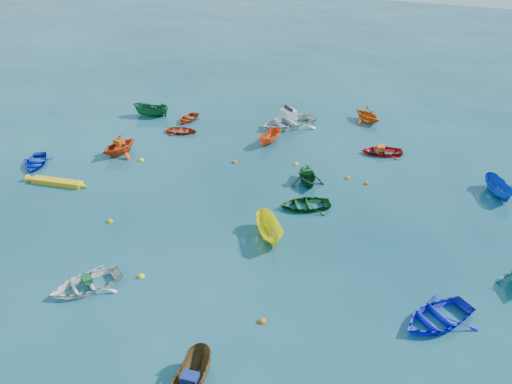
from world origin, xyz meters
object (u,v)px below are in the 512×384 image
at_px(dinghy_blue_sw, 36,165).
at_px(kayak_yellow, 57,184).
at_px(motorboat_white, 288,126).
at_px(dinghy_white_near, 87,288).
at_px(dinghy_blue_se, 436,322).

distance_m(dinghy_blue_sw, kayak_yellow, 3.74).
relative_size(kayak_yellow, motorboat_white, 0.87).
bearing_deg(kayak_yellow, dinghy_white_near, -140.53).
distance_m(dinghy_white_near, kayak_yellow, 11.37).
xyz_separation_m(dinghy_blue_se, kayak_yellow, (-24.60, 2.65, 0.00)).
bearing_deg(dinghy_blue_se, dinghy_white_near, -125.96).
height_order(dinghy_blue_se, kayak_yellow, dinghy_blue_se).
bearing_deg(motorboat_white, dinghy_blue_sw, -97.40).
height_order(dinghy_blue_sw, motorboat_white, motorboat_white).
relative_size(dinghy_white_near, motorboat_white, 0.70).
bearing_deg(dinghy_white_near, motorboat_white, 119.46).
xyz_separation_m(dinghy_white_near, dinghy_blue_se, (15.89, 4.66, 0.00)).
bearing_deg(motorboat_white, dinghy_white_near, -56.95).
height_order(dinghy_blue_sw, dinghy_blue_se, dinghy_blue_se).
bearing_deg(dinghy_blue_se, motorboat_white, 165.62).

